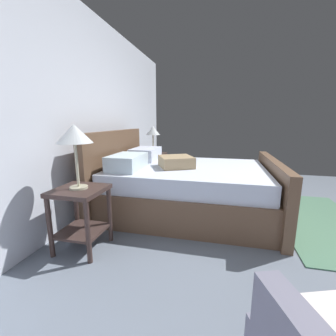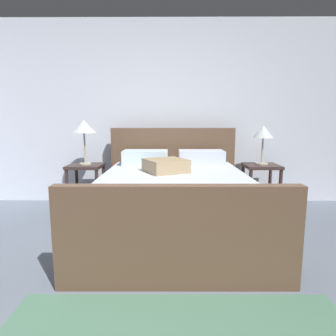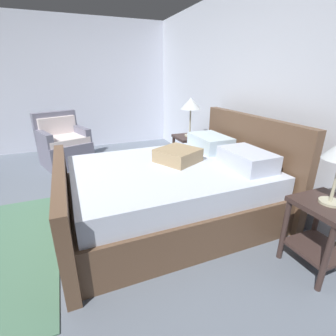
{
  "view_description": "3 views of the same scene",
  "coord_description": "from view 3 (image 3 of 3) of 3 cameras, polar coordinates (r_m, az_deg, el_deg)",
  "views": [
    {
      "loc": [
        -2.54,
        1.04,
        1.21
      ],
      "look_at": [
        0.04,
        1.66,
        0.65
      ],
      "focal_mm": 24.0,
      "sensor_mm": 36.0,
      "label": 1
    },
    {
      "loc": [
        0.3,
        -1.46,
        1.15
      ],
      "look_at": [
        0.27,
        1.61,
        0.66
      ],
      "focal_mm": 30.81,
      "sensor_mm": 36.0,
      "label": 2
    },
    {
      "loc": [
        2.57,
        0.55,
        1.52
      ],
      "look_at": [
        0.26,
        1.49,
        0.56
      ],
      "focal_mm": 26.41,
      "sensor_mm": 36.0,
      "label": 3
    }
  ],
  "objects": [
    {
      "name": "ground_plane",
      "position": [
        3.04,
        -29.74,
        -12.31
      ],
      "size": [
        5.99,
        5.4,
        0.02
      ],
      "primitive_type": "cube",
      "color": "slate"
    },
    {
      "name": "wall_back",
      "position": [
        3.4,
        19.3,
        15.82
      ],
      "size": [
        6.11,
        0.12,
        2.56
      ],
      "primitive_type": "cube",
      "color": "silver",
      "rests_on": "ground"
    },
    {
      "name": "wall_side_left",
      "position": [
        5.66,
        -28.9,
        16.11
      ],
      "size": [
        0.12,
        5.52,
        2.56
      ],
      "primitive_type": "cube",
      "color": "silver",
      "rests_on": "ground"
    },
    {
      "name": "bed",
      "position": [
        2.7,
        1.07,
        -4.85
      ],
      "size": [
        1.7,
        2.2,
        1.07
      ],
      "color": "brown",
      "rests_on": "ground"
    },
    {
      "name": "nightstand_right",
      "position": [
        2.35,
        32.3,
        -11.09
      ],
      "size": [
        0.44,
        0.44,
        0.6
      ],
      "color": "#382825",
      "rests_on": "ground"
    },
    {
      "name": "nightstand_left",
      "position": [
        3.98,
        4.93,
        4.61
      ],
      "size": [
        0.44,
        0.44,
        0.6
      ],
      "color": "#382825",
      "rests_on": "ground"
    },
    {
      "name": "table_lamp_left",
      "position": [
        3.84,
        5.25,
        14.33
      ],
      "size": [
        0.31,
        0.31,
        0.58
      ],
      "color": "#B7B293",
      "rests_on": "nightstand_left"
    },
    {
      "name": "armchair",
      "position": [
        4.68,
        -22.93,
        4.83
      ],
      "size": [
        0.93,
        0.93,
        0.9
      ],
      "color": "slate",
      "rests_on": "ground"
    },
    {
      "name": "area_rug",
      "position": [
        2.79,
        -34.01,
        -16.03
      ],
      "size": [
        1.99,
        0.97,
        0.01
      ],
      "primitive_type": "cube",
      "rotation": [
        0.0,
        0.0,
        0.01
      ],
      "color": "#4B765C",
      "rests_on": "ground"
    }
  ]
}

